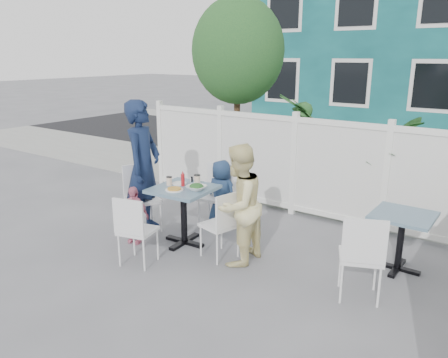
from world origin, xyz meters
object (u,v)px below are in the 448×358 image
Objects in this scene: main_table at (183,200)px; toddler at (134,215)px; spare_table at (402,227)px; woman at (238,205)px; chair_left at (141,193)px; man at (143,167)px; boy at (221,194)px; chair_near at (134,226)px; utility_cabinet at (212,144)px; chair_back at (217,190)px; chair_right at (223,220)px.

main_table is 0.73m from toddler.
woman is (-1.71, -0.95, 0.20)m from spare_table.
chair_left is (-0.85, 0.04, -0.06)m from main_table.
toddler is at bearing -173.37° from man.
chair_near is at bearing 85.27° from boy.
chair_left is 0.40m from man.
woman is at bearing -2.53° from main_table.
utility_cabinet is 0.61× the size of man.
chair_near reaches higher than spare_table.
main_table is 1.00× the size of toddler.
chair_back is 1.71m from chair_near.
man is at bearing -62.60° from utility_cabinet.
chair_right is 1.58m from man.
utility_cabinet is at bearing -51.70° from boy.
boy is 1.34m from toddler.
utility_cabinet is 0.77× the size of woman.
chair_right reaches higher than spare_table.
chair_right is at bearing 31.36° from chair_near.
boy is 1.28× the size of toddler.
chair_back is 1.17m from man.
man reaches higher than chair_right.
toddler is (-0.65, -1.16, -0.11)m from boy.
main_table is 0.54× the size of woman.
boy is (-0.86, 0.84, -0.24)m from woman.
woman is (1.77, -0.08, 0.19)m from chair_left.
main_table is 0.87m from chair_near.
chair_left reaches higher than spare_table.
spare_table is at bearing 117.80° from woman.
woman reaches higher than chair_near.
chair_left is at bearing 117.41° from chair_near.
boy is at bearing -177.57° from spare_table.
toddler is (-1.31, -0.29, -0.12)m from chair_right.
chair_right reaches higher than toddler.
man is at bearing 99.47° from chair_right.
chair_right is (1.57, -0.11, -0.05)m from chair_left.
chair_left reaches higher than chair_back.
woman reaches higher than utility_cabinet.
woman reaches higher than chair_back.
chair_near is 0.46× the size of man.
chair_right reaches higher than main_table.
chair_right is (-1.92, -0.98, -0.03)m from spare_table.
boy reaches higher than chair_right.
boy is (0.92, 0.76, -0.05)m from chair_left.
woman is 1.58m from toddler.
chair_right reaches higher than chair_near.
chair_left is 1.21× the size of toddler.
chair_back is (0.80, 0.81, -0.03)m from chair_left.
chair_near is 1.11× the size of toddler.
chair_near is at bearing -51.06° from woman.
man is at bearing 40.65° from boy.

